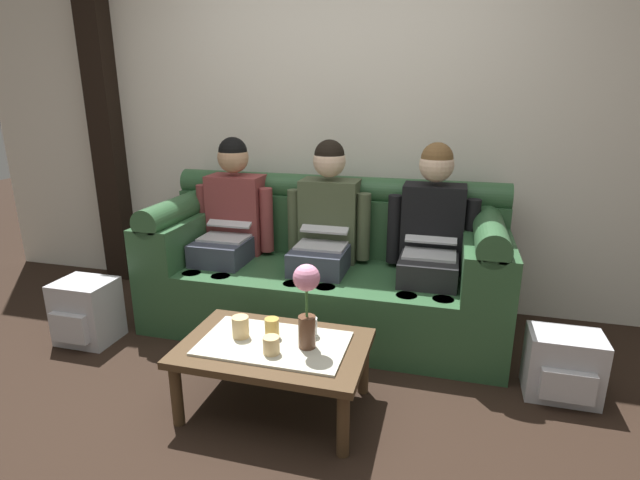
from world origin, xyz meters
TOP-DOWN VIEW (x-y plane):
  - ground_plane at (0.00, 0.00)m, footprint 14.00×14.00m
  - back_wall_patterned at (0.00, 1.70)m, footprint 6.00×0.12m
  - timber_pillar at (-1.89, 1.58)m, footprint 0.20×0.20m
  - couch at (0.00, 1.17)m, footprint 2.27×0.88m
  - person_left at (-0.67, 1.17)m, footprint 0.56×0.67m
  - person_middle at (0.00, 1.17)m, footprint 0.56×0.67m
  - person_right at (0.67, 1.17)m, footprint 0.56×0.67m
  - coffee_table at (0.00, 0.18)m, footprint 0.90×0.58m
  - flower_vase at (0.17, 0.18)m, footprint 0.12×0.12m
  - cup_near_left at (-0.03, 0.23)m, footprint 0.07×0.07m
  - cup_near_right at (0.03, 0.09)m, footprint 0.08×0.08m
  - cup_far_center at (0.15, 0.30)m, footprint 0.07×0.07m
  - cup_far_left at (-0.17, 0.19)m, footprint 0.08×0.08m
  - backpack_right at (1.38, 0.66)m, footprint 0.36×0.29m
  - backpack_left at (-1.37, 0.52)m, footprint 0.34×0.32m

SIDE VIEW (x-z plane):
  - ground_plane at x=0.00m, z-range 0.00..0.00m
  - backpack_right at x=1.38m, z-range 0.00..0.34m
  - backpack_left at x=-1.37m, z-range 0.00..0.39m
  - coffee_table at x=0.00m, z-range 0.13..0.49m
  - couch at x=0.00m, z-range -0.11..0.85m
  - cup_near_right at x=0.03m, z-range 0.36..0.44m
  - cup_far_center at x=0.15m, z-range 0.36..0.45m
  - cup_near_left at x=-0.03m, z-range 0.36..0.46m
  - cup_far_left at x=-0.17m, z-range 0.36..0.47m
  - flower_vase at x=0.17m, z-range 0.41..0.82m
  - person_right at x=0.67m, z-range 0.05..1.27m
  - person_left at x=-0.67m, z-range 0.05..1.27m
  - person_middle at x=0.00m, z-range 0.05..1.27m
  - back_wall_patterned at x=0.00m, z-range 0.00..2.90m
  - timber_pillar at x=-1.89m, z-range 0.00..2.90m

